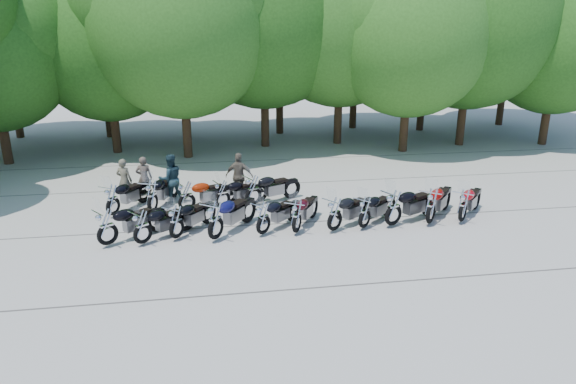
{
  "coord_description": "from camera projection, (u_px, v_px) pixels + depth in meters",
  "views": [
    {
      "loc": [
        -2.45,
        -14.32,
        6.32
      ],
      "look_at": [
        0.0,
        1.5,
        1.1
      ],
      "focal_mm": 32.0,
      "sensor_mm": 36.0,
      "label": 1
    }
  ],
  "objects": [
    {
      "name": "motorcycle_8",
      "position": [
        394.0,
        207.0,
        16.62
      ],
      "size": [
        2.58,
        1.76,
        1.41
      ],
      "primitive_type": null,
      "rotation": [
        0.0,
        0.0,
        2.02
      ],
      "color": "black",
      "rests_on": "ground"
    },
    {
      "name": "tree_13",
      "position": [
        356.0,
        30.0,
        31.29
      ],
      "size": [
        8.31,
        8.31,
        10.2
      ],
      "color": "#3A2614",
      "rests_on": "ground"
    },
    {
      "name": "motorcycle_10",
      "position": [
        463.0,
        205.0,
        17.0
      ],
      "size": [
        2.06,
        2.15,
        1.29
      ],
      "primitive_type": null,
      "rotation": [
        0.0,
        0.0,
        2.4
      ],
      "color": "#A0050E",
      "rests_on": "ground"
    },
    {
      "name": "tree_8",
      "position": [
        558.0,
        42.0,
        26.9
      ],
      "size": [
        7.53,
        7.53,
        9.25
      ],
      "color": "#3A2614",
      "rests_on": "ground"
    },
    {
      "name": "motorcycle_3",
      "position": [
        215.0,
        219.0,
        15.55
      ],
      "size": [
        2.13,
        2.45,
        1.41
      ],
      "primitive_type": null,
      "rotation": [
        0.0,
        0.0,
        2.49
      ],
      "color": "#0E0E3D",
      "rests_on": "ground"
    },
    {
      "name": "tree_14",
      "position": [
        427.0,
        34.0,
        30.64
      ],
      "size": [
        8.02,
        8.02,
        9.84
      ],
      "color": "#3A2614",
      "rests_on": "ground"
    },
    {
      "name": "tree_4",
      "position": [
        264.0,
        19.0,
        26.09
      ],
      "size": [
        9.13,
        9.13,
        11.2
      ],
      "color": "#3A2614",
      "rests_on": "ground"
    },
    {
      "name": "motorcycle_6",
      "position": [
        335.0,
        213.0,
        16.24
      ],
      "size": [
        2.28,
        1.88,
        1.3
      ],
      "primitive_type": null,
      "rotation": [
        0.0,
        0.0,
        2.18
      ],
      "color": "black",
      "rests_on": "ground"
    },
    {
      "name": "tree_2",
      "position": [
        107.0,
        47.0,
        25.13
      ],
      "size": [
        7.31,
        7.31,
        8.97
      ],
      "color": "#3A2614",
      "rests_on": "ground"
    },
    {
      "name": "tree_11",
      "position": [
        182.0,
        40.0,
        28.95
      ],
      "size": [
        7.56,
        7.56,
        9.28
      ],
      "color": "#3A2614",
      "rests_on": "ground"
    },
    {
      "name": "motorcycle_11",
      "position": [
        112.0,
        199.0,
        17.57
      ],
      "size": [
        1.78,
        2.3,
        1.28
      ],
      "primitive_type": null,
      "rotation": [
        0.0,
        0.0,
        2.59
      ],
      "color": "black",
      "rests_on": "ground"
    },
    {
      "name": "tree_9",
      "position": [
        5.0,
        40.0,
        28.62
      ],
      "size": [
        7.59,
        7.59,
        9.32
      ],
      "color": "#3A2614",
      "rests_on": "ground"
    },
    {
      "name": "motorcycle_2",
      "position": [
        176.0,
        221.0,
        15.66
      ],
      "size": [
        1.87,
        2.15,
        1.24
      ],
      "primitive_type": null,
      "rotation": [
        0.0,
        0.0,
        2.48
      ],
      "color": "black",
      "rests_on": "ground"
    },
    {
      "name": "rider_2",
      "position": [
        239.0,
        176.0,
        19.31
      ],
      "size": [
        1.13,
        0.72,
        1.8
      ],
      "primitive_type": "imported",
      "rotation": [
        0.0,
        0.0,
        2.85
      ],
      "color": "brown",
      "rests_on": "ground"
    },
    {
      "name": "tree_3",
      "position": [
        180.0,
        25.0,
        23.85
      ],
      "size": [
        8.7,
        8.7,
        10.67
      ],
      "color": "#3A2614",
      "rests_on": "ground"
    },
    {
      "name": "tree_12",
      "position": [
        279.0,
        36.0,
        29.73
      ],
      "size": [
        7.88,
        7.88,
        9.67
      ],
      "color": "#3A2614",
      "rests_on": "ground"
    },
    {
      "name": "motorcycle_4",
      "position": [
        263.0,
        217.0,
        15.98
      ],
      "size": [
        2.05,
        1.98,
        1.24
      ],
      "primitive_type": null,
      "rotation": [
        0.0,
        0.0,
        2.32
      ],
      "color": "black",
      "rests_on": "ground"
    },
    {
      "name": "tree_15",
      "position": [
        513.0,
        13.0,
        32.0
      ],
      "size": [
        9.67,
        9.67,
        11.86
      ],
      "color": "#3A2614",
      "rests_on": "ground"
    },
    {
      "name": "motorcycle_14",
      "position": [
        222.0,
        193.0,
        18.34
      ],
      "size": [
        2.18,
        1.41,
        1.19
      ],
      "primitive_type": null,
      "rotation": [
        0.0,
        0.0,
        1.97
      ],
      "color": "black",
      "rests_on": "ground"
    },
    {
      "name": "ground",
      "position": [
        295.0,
        241.0,
        15.77
      ],
      "size": [
        90.0,
        90.0,
        0.0
      ],
      "primitive_type": "plane",
      "color": "#9D978E",
      "rests_on": "ground"
    },
    {
      "name": "motorcycle_7",
      "position": [
        365.0,
        211.0,
        16.47
      ],
      "size": [
        2.09,
        1.94,
        1.24
      ],
      "primitive_type": null,
      "rotation": [
        0.0,
        0.0,
        2.29
      ],
      "color": "black",
      "rests_on": "ground"
    },
    {
      "name": "motorcycle_5",
      "position": [
        297.0,
        215.0,
        16.1
      ],
      "size": [
        1.7,
        2.26,
        1.26
      ],
      "primitive_type": null,
      "rotation": [
        0.0,
        0.0,
        2.62
      ],
      "color": "black",
      "rests_on": "ground"
    },
    {
      "name": "rider_0",
      "position": [
        124.0,
        181.0,
        19.01
      ],
      "size": [
        0.71,
        0.59,
        1.66
      ],
      "primitive_type": "imported",
      "rotation": [
        0.0,
        0.0,
        2.78
      ],
      "color": "brown",
      "rests_on": "ground"
    },
    {
      "name": "rider_3",
      "position": [
        144.0,
        178.0,
        19.33
      ],
      "size": [
        0.63,
        0.43,
        1.66
      ],
      "primitive_type": "imported",
      "rotation": [
        0.0,
        0.0,
        3.09
      ],
      "color": "#4C4036",
      "rests_on": "ground"
    },
    {
      "name": "motorcycle_12",
      "position": [
        152.0,
        195.0,
        17.84
      ],
      "size": [
        1.53,
        2.5,
        1.36
      ],
      "primitive_type": null,
      "rotation": [
        0.0,
        0.0,
        2.78
      ],
      "color": "black",
      "rests_on": "ground"
    },
    {
      "name": "motorcycle_13",
      "position": [
        187.0,
        195.0,
        17.96
      ],
      "size": [
        2.35,
        1.54,
        1.28
      ],
      "primitive_type": null,
      "rotation": [
        0.0,
        0.0,
        1.98
      ],
      "color": "#962005",
      "rests_on": "ground"
    },
    {
      "name": "motorcycle_9",
      "position": [
        431.0,
        205.0,
        16.81
      ],
      "size": [
        2.18,
        2.37,
        1.4
      ],
      "primitive_type": null,
      "rotation": [
        0.0,
        0.0,
        2.44
      ],
      "color": "#850604",
      "rests_on": "ground"
    },
    {
      "name": "tree_5",
      "position": [
        341.0,
        20.0,
        26.81
      ],
      "size": [
        9.04,
        9.04,
        11.1
      ],
      "color": "#3A2614",
      "rests_on": "ground"
    },
    {
      "name": "tree_6",
      "position": [
        411.0,
        36.0,
        25.23
      ],
      "size": [
        8.0,
        8.0,
        9.82
      ],
      "color": "#3A2614",
      "rests_on": "ground"
    },
    {
      "name": "tree_10",
      "position": [
        100.0,
        38.0,
        28.76
      ],
      "size": [
        7.78,
        7.78,
        9.55
      ],
      "color": "#3A2614",
      "rests_on": "ground"
    },
    {
      "name": "motorcycle_0",
      "position": [
        107.0,
        226.0,
        15.15
      ],
      "size": [
        2.31,
        1.98,
        1.33
      ],
      "primitive_type": null,
      "rotation": [
        0.0,
        0.0,
        2.21
      ],
      "color": "black",
      "rests_on": "ground"
    },
    {
      "name": "tree_7",
      "position": [
        472.0,
        24.0,
        26.49
      ],
      "size": [
        8.79,
        8.79,
        10.79
      ],
      "color": "#3A2614",
      "rests_on": "ground"
    },
    {
      "name": "motorcycle_1",
      "position": [
        142.0,
        226.0,
        15.26
      ],
      "size": [
        2.14,
        1.91,
        1.25
      ],
      "primitive_type": null,
      "rotation": [
        0.0,
        0.0,
        2.25
      ],
      "color": "black",
      "rests_on": "ground"
    },
    {
      "name": "motorcycle_15",
      "position": [
        253.0,
        189.0,
        18.57
      ],
      "size": [
        2.41,
        1.63,
        1.31
      ],
      "primitive_type": null,
      "rotation": [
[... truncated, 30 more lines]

